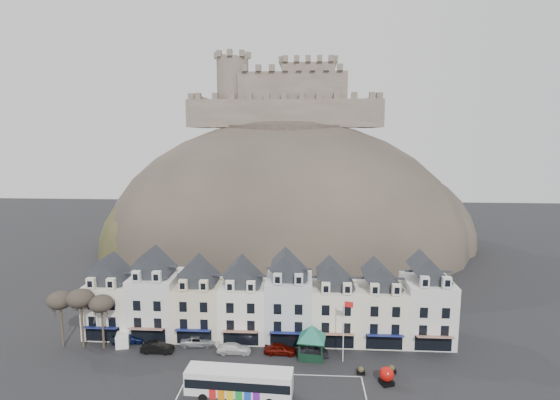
# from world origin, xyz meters

# --- Properties ---
(ground) EXTENTS (300.00, 300.00, 0.00)m
(ground) POSITION_xyz_m (0.00, 0.00, 0.00)
(ground) COLOR black
(ground) RESTS_ON ground
(coach_bay_markings) EXTENTS (22.00, 7.50, 0.01)m
(coach_bay_markings) POSITION_xyz_m (2.00, 1.25, 0.00)
(coach_bay_markings) COLOR silver
(coach_bay_markings) RESTS_ON ground
(townhouse_terrace) EXTENTS (54.40, 9.35, 11.80)m
(townhouse_terrace) POSITION_xyz_m (0.15, 15.97, 5.30)
(townhouse_terrace) COLOR white
(townhouse_terrace) RESTS_ON ground
(castle_hill) EXTENTS (100.00, 76.00, 68.00)m
(castle_hill) POSITION_xyz_m (1.25, 68.95, 0.11)
(castle_hill) COLOR #342E28
(castle_hill) RESTS_ON ground
(castle) EXTENTS (50.20, 22.20, 22.00)m
(castle) POSITION_xyz_m (0.51, 75.93, 40.19)
(castle) COLOR brown
(castle) RESTS_ON ground
(tree_left_far) EXTENTS (3.61, 3.61, 8.24)m
(tree_left_far) POSITION_xyz_m (-29.00, 10.50, 6.90)
(tree_left_far) COLOR #382C23
(tree_left_far) RESTS_ON ground
(tree_left_mid) EXTENTS (3.78, 3.78, 8.64)m
(tree_left_mid) POSITION_xyz_m (-26.00, 10.50, 7.24)
(tree_left_mid) COLOR #382C23
(tree_left_mid) RESTS_ON ground
(tree_left_near) EXTENTS (3.43, 3.43, 7.84)m
(tree_left_near) POSITION_xyz_m (-23.00, 10.50, 6.55)
(tree_left_near) COLOR #382C23
(tree_left_near) RESTS_ON ground
(bus) EXTENTS (12.54, 3.57, 3.50)m
(bus) POSITION_xyz_m (-1.73, -0.26, 1.94)
(bus) COLOR #262628
(bus) RESTS_ON ground
(bus_shelter) EXTENTS (7.29, 7.29, 4.66)m
(bus_shelter) POSITION_xyz_m (6.77, 9.50, 3.62)
(bus_shelter) COLOR black
(bus_shelter) RESTS_ON ground
(red_buoy) EXTENTS (1.90, 1.90, 2.21)m
(red_buoy) POSITION_xyz_m (15.85, 3.57, 1.13)
(red_buoy) COLOR black
(red_buoy) RESTS_ON ground
(flagpole) EXTENTS (1.24, 0.40, 8.81)m
(flagpole) POSITION_xyz_m (11.06, 8.65, 5.03)
(flagpole) COLOR silver
(flagpole) RESTS_ON ground
(white_van) EXTENTS (2.78, 4.41, 1.87)m
(white_van) POSITION_xyz_m (-20.67, 12.00, 0.94)
(white_van) COLOR white
(white_van) RESTS_ON ground
(planter_west) EXTENTS (1.15, 0.78, 1.11)m
(planter_west) POSITION_xyz_m (16.94, 6.06, 0.53)
(planter_west) COLOR black
(planter_west) RESTS_ON ground
(planter_east) EXTENTS (1.10, 0.74, 1.06)m
(planter_east) POSITION_xyz_m (13.00, 5.57, 0.51)
(planter_east) COLOR black
(planter_east) RESTS_ON ground
(car_navy) EXTENTS (4.84, 2.73, 1.56)m
(car_navy) POSITION_xyz_m (-20.00, 12.00, 0.78)
(car_navy) COLOR #0C153D
(car_navy) RESTS_ON ground
(car_black) EXTENTS (4.53, 1.61, 1.49)m
(car_black) POSITION_xyz_m (-14.80, 9.50, 0.74)
(car_black) COLOR black
(car_black) RESTS_ON ground
(car_silver) EXTENTS (5.12, 2.74, 1.39)m
(car_silver) POSITION_xyz_m (-9.60, 12.00, 0.70)
(car_silver) COLOR #A4A7AB
(car_silver) RESTS_ON ground
(car_white) EXTENTS (4.80, 2.08, 1.37)m
(car_white) POSITION_xyz_m (-4.10, 10.05, 0.69)
(car_white) COLOR white
(car_white) RESTS_ON ground
(car_maroon) EXTENTS (4.49, 1.89, 1.52)m
(car_maroon) POSITION_xyz_m (2.40, 10.14, 0.76)
(car_maroon) COLOR #4D0904
(car_maroon) RESTS_ON ground
(car_charcoal) EXTENTS (4.41, 2.08, 1.40)m
(car_charcoal) POSITION_xyz_m (6.95, 9.50, 0.70)
(car_charcoal) COLOR black
(car_charcoal) RESTS_ON ground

